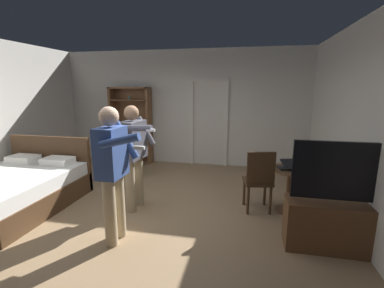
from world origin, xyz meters
The scene contains 14 objects.
ground_plane centered at (0.00, 0.00, 0.00)m, with size 6.67×6.67×0.00m, color #997A56.
wall_back centered at (0.00, 3.03, 1.41)m, with size 6.30×0.12×2.82m, color silver.
wall_right centered at (3.09, 0.00, 1.41)m, with size 0.12×6.17×2.82m, color silver.
doorway_frame centered at (0.67, 2.95, 1.22)m, with size 0.93×0.08×2.13m.
bed centered at (-2.05, -0.12, 0.30)m, with size 1.65×1.98×1.02m.
bookshelf centered at (-1.30, 2.80, 1.04)m, with size 1.04×0.32×1.93m.
tv_flatscreen centered at (2.73, -0.33, 0.39)m, with size 1.24×0.40×1.33m.
side_table centered at (2.28, 0.62, 0.47)m, with size 0.64×0.64×0.70m.
laptop centered at (2.26, 0.58, 0.75)m, with size 0.39×0.40×0.16m.
bottle_on_table centered at (2.42, 0.54, 0.80)m, with size 0.06×0.06×0.23m.
wooden_chair centered at (1.81, 0.50, 0.54)m, with size 0.49×0.49×0.99m.
person_blue_shirt centered at (0.03, -0.70, 0.98)m, with size 0.67×0.55×1.71m.
person_striped_shirt centered at (-0.11, 0.24, 0.96)m, with size 0.64×0.66×1.66m.
suitcase_dark centered at (-1.12, 1.85, 0.24)m, with size 0.53×0.31×0.47m, color black.
Camera 1 is at (1.61, -3.56, 1.93)m, focal length 25.14 mm.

